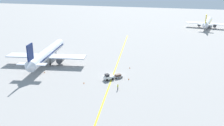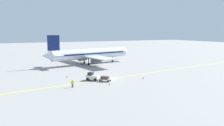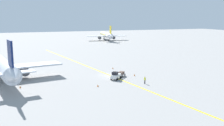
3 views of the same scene
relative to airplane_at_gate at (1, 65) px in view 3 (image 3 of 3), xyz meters
name	(u,v)px [view 3 (image 3 of 3)]	position (x,y,z in m)	size (l,w,h in m)	color
ground_plane	(110,75)	(25.72, -4.59, -3.71)	(400.00, 400.00, 0.00)	gray
apron_yellow_centreline	(110,75)	(25.72, -4.59, -3.71)	(0.40, 120.00, 0.01)	yellow
airplane_at_gate	(1,65)	(0.00, 0.00, 0.00)	(28.47, 35.46, 10.60)	silver
airplane_distant_taxiing	(106,35)	(59.87, 90.29, -0.37)	(25.62, 31.93, 9.54)	white
baggage_tug_white	(116,76)	(25.47, -9.16, -2.81)	(3.21, 3.15, 2.11)	white
baggage_cart_trailing	(121,74)	(27.86, -6.89, -2.95)	(2.85, 2.81, 1.24)	gray
ground_crew_worker	(145,80)	(29.98, -15.42, -2.80)	(0.24, 0.58, 1.68)	#23232D
traffic_cone_near_nose	(113,68)	(29.52, 2.94, -3.43)	(0.32, 0.32, 0.55)	orange
traffic_cone_mid_apron	(134,75)	(31.36, -7.41, -3.43)	(0.32, 0.32, 0.55)	orange
traffic_cone_by_wingtip	(20,87)	(3.67, -8.85, -3.43)	(0.32, 0.32, 0.55)	orange
traffic_cone_far_edge	(98,85)	(19.37, -13.83, -3.43)	(0.32, 0.32, 0.55)	orange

